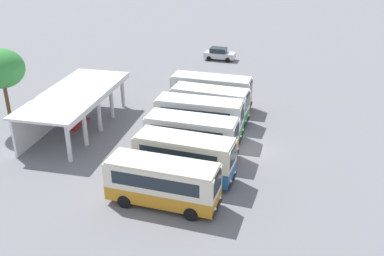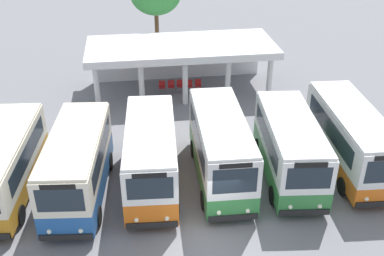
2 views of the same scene
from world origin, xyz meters
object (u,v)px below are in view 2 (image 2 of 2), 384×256
at_px(waiting_chair_second_from_end, 171,85).
at_px(waiting_chair_middle_seat, 180,85).
at_px(city_bus_nearest_orange, 4,163).
at_px(waiting_chair_fourth_seat, 189,85).
at_px(waiting_chair_fifth_seat, 198,84).
at_px(city_bus_far_end_green, 351,136).
at_px(city_bus_second_in_row, 77,163).
at_px(waiting_chair_end_by_column, 162,86).
at_px(city_bus_middle_cream, 151,154).
at_px(city_bus_fourth_amber, 221,147).
at_px(city_bus_fifth_blue, 290,146).

height_order(waiting_chair_second_from_end, waiting_chair_middle_seat, same).
relative_size(city_bus_nearest_orange, waiting_chair_fourth_seat, 8.65).
distance_m(city_bus_nearest_orange, waiting_chair_fifth_seat, 14.91).
distance_m(city_bus_far_end_green, waiting_chair_fourth_seat, 12.46).
distance_m(waiting_chair_second_from_end, waiting_chair_middle_seat, 0.63).
xyz_separation_m(waiting_chair_fourth_seat, waiting_chair_fifth_seat, (0.63, 0.01, 0.00)).
bearing_deg(waiting_chair_fifth_seat, waiting_chair_second_from_end, 178.07).
relative_size(city_bus_second_in_row, city_bus_far_end_green, 0.91).
height_order(waiting_chair_end_by_column, waiting_chair_fourth_seat, same).
xyz_separation_m(city_bus_nearest_orange, city_bus_far_end_green, (16.96, 0.04, 0.05)).
height_order(city_bus_middle_cream, waiting_chair_fifth_seat, city_bus_middle_cream).
relative_size(city_bus_far_end_green, waiting_chair_fourth_seat, 9.23).
bearing_deg(city_bus_second_in_row, city_bus_fourth_amber, 3.32).
height_order(city_bus_middle_cream, waiting_chair_second_from_end, city_bus_middle_cream).
xyz_separation_m(city_bus_fifth_blue, waiting_chair_middle_seat, (-4.14, 10.90, -1.25)).
height_order(city_bus_nearest_orange, waiting_chair_middle_seat, city_bus_nearest_orange).
height_order(city_bus_second_in_row, city_bus_fifth_blue, city_bus_second_in_row).
distance_m(city_bus_second_in_row, waiting_chair_second_from_end, 12.33).
relative_size(city_bus_fifth_blue, waiting_chair_fourth_seat, 8.34).
xyz_separation_m(city_bus_middle_cream, city_bus_fourth_amber, (3.39, 0.11, 0.07)).
relative_size(city_bus_fourth_amber, city_bus_far_end_green, 0.93).
height_order(city_bus_second_in_row, city_bus_fourth_amber, city_bus_fourth_amber).
xyz_separation_m(city_bus_nearest_orange, waiting_chair_fourth_seat, (10.05, 10.33, -1.19)).
relative_size(city_bus_fifth_blue, waiting_chair_second_from_end, 8.34).
bearing_deg(waiting_chair_end_by_column, waiting_chair_second_from_end, 0.15).
bearing_deg(city_bus_fourth_amber, city_bus_nearest_orange, 178.84).
height_order(city_bus_fifth_blue, waiting_chair_fifth_seat, city_bus_fifth_blue).
relative_size(city_bus_middle_cream, waiting_chair_fifth_seat, 8.40).
relative_size(city_bus_middle_cream, waiting_chair_middle_seat, 8.40).
relative_size(city_bus_fourth_amber, waiting_chair_fourth_seat, 8.62).
distance_m(waiting_chair_second_from_end, waiting_chair_fifth_seat, 1.88).
relative_size(city_bus_nearest_orange, city_bus_middle_cream, 1.03).
height_order(city_bus_second_in_row, waiting_chair_second_from_end, city_bus_second_in_row).
height_order(city_bus_fourth_amber, waiting_chair_end_by_column, city_bus_fourth_amber).
distance_m(city_bus_far_end_green, waiting_chair_middle_seat, 12.89).
height_order(city_bus_fifth_blue, waiting_chair_end_by_column, city_bus_fifth_blue).
bearing_deg(city_bus_nearest_orange, waiting_chair_fifth_seat, 44.08).
relative_size(city_bus_second_in_row, waiting_chair_middle_seat, 8.41).
relative_size(city_bus_fifth_blue, waiting_chair_fifth_seat, 8.34).
xyz_separation_m(city_bus_fourth_amber, waiting_chair_second_from_end, (-1.38, 10.61, -1.36)).
bearing_deg(city_bus_nearest_orange, city_bus_middle_cream, -2.70).
bearing_deg(waiting_chair_fourth_seat, waiting_chair_second_from_end, 176.47).
xyz_separation_m(city_bus_fifth_blue, waiting_chair_second_from_end, (-4.77, 10.88, -1.25)).
xyz_separation_m(city_bus_far_end_green, waiting_chair_fourth_seat, (-6.90, 10.29, -1.24)).
distance_m(city_bus_nearest_orange, city_bus_second_in_row, 3.44).
relative_size(city_bus_second_in_row, waiting_chair_second_from_end, 8.41).
distance_m(city_bus_middle_cream, waiting_chair_second_from_end, 10.99).
bearing_deg(waiting_chair_second_from_end, waiting_chair_fifth_seat, -1.93).
distance_m(waiting_chair_end_by_column, waiting_chair_second_from_end, 0.63).
height_order(waiting_chair_end_by_column, waiting_chair_second_from_end, same).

